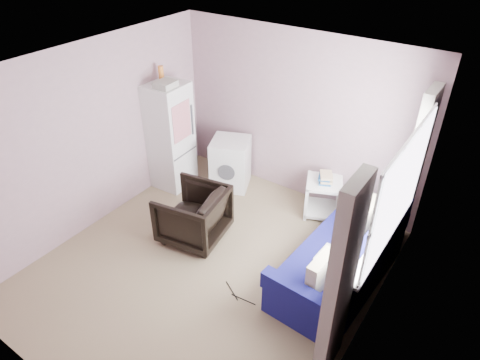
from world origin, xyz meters
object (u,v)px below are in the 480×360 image
Objects in this scene: armchair at (193,212)px; washing_machine at (230,162)px; sofa at (343,262)px; fridge at (169,135)px; side_table at (323,195)px.

washing_machine is (-0.34, 1.32, 0.01)m from armchair.
sofa reaches higher than armchair.
fridge reaches higher than washing_machine.
armchair is at bearing -129.02° from side_table.
armchair is 1.90m from side_table.
fridge is at bearing -172.73° from washing_machine.
washing_machine is 1.54m from side_table.
armchair is at bearing -39.58° from fridge.
side_table is 1.37m from sofa.
washing_machine is 0.40× the size of sofa.
fridge is (-1.15, 0.85, 0.44)m from armchair.
fridge is 2.39× the size of washing_machine.
fridge is 3.22m from sofa.
armchair is 1.36m from washing_machine.
fridge is 1.03m from washing_machine.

